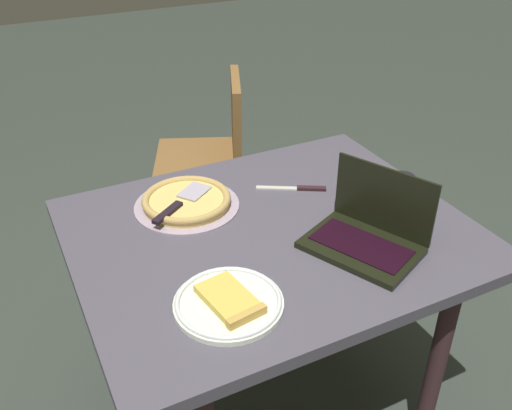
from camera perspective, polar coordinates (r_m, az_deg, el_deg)
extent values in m
plane|color=#353D36|center=(2.14, 1.25, -18.83)|extent=(12.00, 12.00, 0.00)
cube|color=#4B4652|center=(1.65, 1.54, -3.01)|extent=(1.13, 0.92, 0.04)
cylinder|color=#392226|center=(2.28, 5.34, -3.33)|extent=(0.05, 0.05, 0.69)
cylinder|color=#392226|center=(2.06, -12.95, -8.60)|extent=(0.05, 0.05, 0.69)
cylinder|color=#392226|center=(1.85, 17.78, -15.21)|extent=(0.05, 0.05, 0.69)
cube|color=black|center=(1.58, 10.53, -4.29)|extent=(0.31, 0.36, 0.02)
cube|color=black|center=(1.57, 10.57, -3.98)|extent=(0.23, 0.29, 0.00)
cube|color=black|center=(1.60, 12.81, 0.58)|extent=(0.13, 0.28, 0.19)
cube|color=black|center=(1.60, 12.77, 0.54)|extent=(0.12, 0.25, 0.17)
cylinder|color=white|center=(1.38, -2.79, -9.97)|extent=(0.27, 0.27, 0.01)
torus|color=silver|center=(1.37, -2.80, -9.66)|extent=(0.26, 0.26, 0.01)
cube|color=gold|center=(1.37, -2.81, -9.44)|extent=(0.12, 0.18, 0.02)
cube|color=gold|center=(1.32, -0.95, -11.25)|extent=(0.11, 0.04, 0.03)
cylinder|color=#A997AA|center=(1.76, -7.00, -0.05)|extent=(0.33, 0.33, 0.01)
cylinder|color=#DCBE65|center=(1.75, -7.03, 0.32)|extent=(0.26, 0.26, 0.02)
torus|color=tan|center=(1.75, -7.05, 0.61)|extent=(0.27, 0.27, 0.02)
cube|color=#B2A9BA|center=(1.77, -6.26, 1.38)|extent=(0.12, 0.12, 0.00)
cube|color=black|center=(1.68, -8.93, -0.76)|extent=(0.12, 0.09, 0.01)
cube|color=beige|center=(1.84, 2.69, 1.71)|extent=(0.16, 0.10, 0.00)
cube|color=black|center=(1.84, 5.63, 1.69)|extent=(0.09, 0.06, 0.01)
cylinder|color=black|center=(1.81, 14.55, 1.62)|extent=(0.07, 0.07, 0.09)
cylinder|color=#413510|center=(1.80, 14.66, 2.31)|extent=(0.06, 0.06, 0.01)
cube|color=brown|center=(2.62, -5.81, 4.60)|extent=(0.51, 0.51, 0.04)
cube|color=brown|center=(2.53, -2.02, 8.80)|extent=(0.18, 0.35, 0.36)
cylinder|color=brown|center=(2.90, -8.91, 1.82)|extent=(0.03, 0.03, 0.44)
cylinder|color=brown|center=(2.61, -9.46, -2.01)|extent=(0.03, 0.03, 0.44)
cylinder|color=brown|center=(2.89, -2.00, 2.05)|extent=(0.03, 0.03, 0.44)
cylinder|color=brown|center=(2.59, -1.77, -1.78)|extent=(0.03, 0.03, 0.44)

